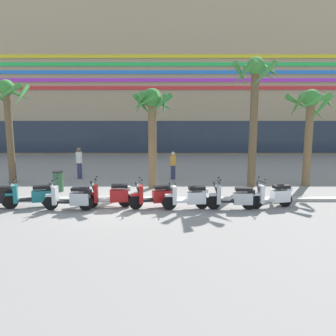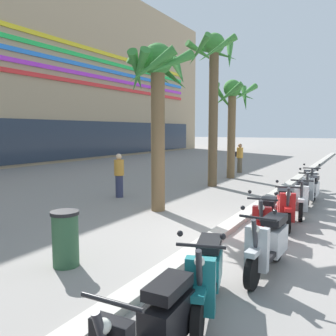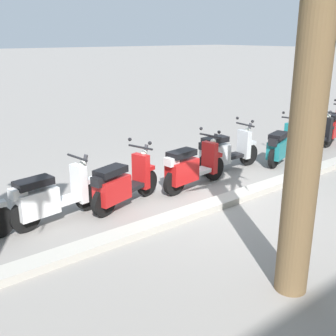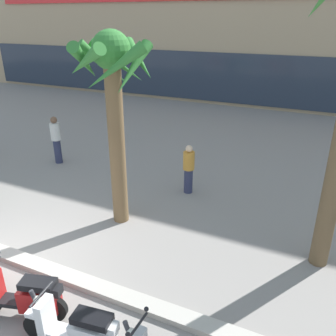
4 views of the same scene
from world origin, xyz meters
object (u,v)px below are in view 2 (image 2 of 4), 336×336
object	(u,v)px
palm_tree_by_mall_entrance	(213,76)
litter_bin	(65,238)
palm_tree_far_corner	(157,88)
pedestrian_window_shopping	(119,175)
scooter_red_lead_nearest	(285,206)
scooter_teal_tail_end	(207,274)
scooter_white_mid_front	(302,198)
scooter_white_second_in_line	(309,182)
palm_tree_mid_walkway	(232,105)
scooter_silver_gap_after_mid	(311,189)
scooter_silver_mid_centre	(269,243)
scooter_red_far_back	(266,221)
scooter_black_mid_rear	(153,331)

from	to	relation	value
palm_tree_by_mall_entrance	litter_bin	size ratio (longest dim) A/B	6.43
palm_tree_by_mall_entrance	palm_tree_far_corner	distance (m)	4.93
pedestrian_window_shopping	scooter_red_lead_nearest	bearing A→B (deg)	-97.63
scooter_teal_tail_end	palm_tree_far_corner	distance (m)	6.27
scooter_white_mid_front	scooter_white_second_in_line	size ratio (longest dim) A/B	1.01
palm_tree_by_mall_entrance	palm_tree_mid_walkway	xyz separation A→B (m)	(2.73, 0.15, -1.00)
scooter_white_second_in_line	pedestrian_window_shopping	size ratio (longest dim) A/B	1.14
scooter_red_lead_nearest	scooter_silver_gap_after_mid	size ratio (longest dim) A/B	0.93
scooter_silver_mid_centre	scooter_red_far_back	distance (m)	1.44
scooter_teal_tail_end	palm_tree_mid_walkway	xyz separation A→B (m)	(11.87, 3.87, 3.02)
scooter_black_mid_rear	scooter_white_mid_front	distance (m)	7.29
scooter_black_mid_rear	scooter_silver_mid_centre	xyz separation A→B (m)	(3.02, -0.34, 0.02)
scooter_black_mid_rear	palm_tree_far_corner	size ratio (longest dim) A/B	0.40
scooter_teal_tail_end	scooter_white_mid_front	size ratio (longest dim) A/B	1.02
scooter_silver_mid_centre	litter_bin	bearing A→B (deg)	116.55
scooter_red_lead_nearest	litter_bin	distance (m)	5.27
scooter_white_mid_front	scooter_silver_gap_after_mid	world-z (taller)	scooter_silver_gap_after_mid
scooter_black_mid_rear	scooter_red_lead_nearest	world-z (taller)	scooter_red_lead_nearest
scooter_white_second_in_line	palm_tree_mid_walkway	distance (m)	5.68
scooter_silver_gap_after_mid	scooter_white_second_in_line	bearing A→B (deg)	9.62
palm_tree_mid_walkway	litter_bin	size ratio (longest dim) A/B	4.91
litter_bin	palm_tree_by_mall_entrance	bearing A→B (deg)	6.90
pedestrian_window_shopping	litter_bin	size ratio (longest dim) A/B	1.59
scooter_red_far_back	scooter_red_lead_nearest	distance (m)	1.62
scooter_white_mid_front	scooter_white_second_in_line	xyz separation A→B (m)	(3.20, 0.24, 0.00)
scooter_black_mid_rear	palm_tree_far_corner	world-z (taller)	palm_tree_far_corner
scooter_white_mid_front	scooter_black_mid_rear	bearing A→B (deg)	178.48
scooter_red_lead_nearest	palm_tree_far_corner	bearing A→B (deg)	94.30
pedestrian_window_shopping	litter_bin	distance (m)	6.05
scooter_teal_tail_end	palm_tree_by_mall_entrance	distance (m)	10.65
scooter_red_lead_nearest	scooter_white_mid_front	xyz separation A→B (m)	(1.27, -0.19, 0.00)
scooter_teal_tail_end	palm_tree_by_mall_entrance	bearing A→B (deg)	22.15
scooter_silver_mid_centre	palm_tree_by_mall_entrance	xyz separation A→B (m)	(7.56, 4.14, 4.00)
scooter_red_lead_nearest	palm_tree_by_mall_entrance	xyz separation A→B (m)	(4.56, 3.80, 4.01)
scooter_white_mid_front	scooter_white_second_in_line	world-z (taller)	scooter_white_second_in_line
scooter_silver_gap_after_mid	palm_tree_far_corner	world-z (taller)	palm_tree_far_corner
scooter_white_second_in_line	litter_bin	xyz separation A→B (m)	(-8.99, 2.66, 0.03)
scooter_red_far_back	pedestrian_window_shopping	world-z (taller)	pedestrian_window_shopping
palm_tree_far_corner	scooter_red_far_back	bearing A→B (deg)	-111.62
scooter_red_lead_nearest	palm_tree_by_mall_entrance	size ratio (longest dim) A/B	0.28
scooter_teal_tail_end	scooter_red_lead_nearest	world-z (taller)	same
palm_tree_mid_walkway	pedestrian_window_shopping	xyz separation A→B (m)	(-6.54, 1.70, -2.68)
scooter_silver_gap_after_mid	litter_bin	bearing A→B (deg)	158.63
scooter_red_far_back	palm_tree_mid_walkway	xyz separation A→B (m)	(8.91, 3.89, 3.00)
palm_tree_by_mall_entrance	scooter_red_lead_nearest	bearing A→B (deg)	-140.15
pedestrian_window_shopping	scooter_white_mid_front	bearing A→B (deg)	-85.00
scooter_red_lead_nearest	scooter_white_mid_front	size ratio (longest dim) A/B	0.97
scooter_red_lead_nearest	scooter_teal_tail_end	bearing A→B (deg)	178.95
scooter_red_far_back	palm_tree_far_corner	xyz separation A→B (m)	(1.35, 3.41, 3.00)
scooter_white_mid_front	palm_tree_mid_walkway	size ratio (longest dim) A/B	0.37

